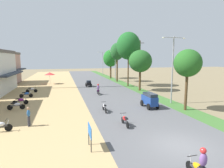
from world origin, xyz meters
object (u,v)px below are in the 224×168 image
(motorbike_ahead_second, at_px, (125,120))
(median_tree_second, at_px, (140,61))
(parked_motorbike_fifth, at_px, (32,90))
(streetlamp_mid, at_px, (115,63))
(vendor_umbrella, at_px, (50,74))
(car_van_blue, at_px, (150,99))
(car_hatchback_black, at_px, (89,83))
(median_tree_nearest, at_px, (188,63))
(parked_motorbike_fourth, at_px, (26,94))
(streetlamp_far, at_px, (103,62))
(pedestrian_on_shoulder, at_px, (29,116))
(streetlamp_near, at_px, (173,66))
(median_tree_fifth, at_px, (111,58))
(motorbike_ahead_third, at_px, (104,107))
(utility_pole_near, at_px, (140,62))
(motorbike_ahead_fourth, at_px, (98,89))
(median_tree_third, at_px, (128,46))
(parked_motorbike_second, at_px, (16,105))
(parked_motorbike_third, at_px, (21,101))
(parked_motorbike_nearest, at_px, (0,126))
(motorbike_foreground_rider, at_px, (201,165))
(street_signboard, at_px, (90,132))

(motorbike_ahead_second, bearing_deg, median_tree_second, 62.60)
(parked_motorbike_fifth, bearing_deg, streetlamp_mid, 36.35)
(vendor_umbrella, height_order, car_van_blue, vendor_umbrella)
(car_van_blue, distance_m, car_hatchback_black, 17.83)
(parked_motorbike_fifth, height_order, median_tree_nearest, median_tree_nearest)
(parked_motorbike_fourth, relative_size, streetlamp_far, 0.24)
(parked_motorbike_fourth, distance_m, car_van_blue, 17.22)
(pedestrian_on_shoulder, xyz_separation_m, streetlamp_near, (15.67, 3.94, 3.75))
(median_tree_second, height_order, median_tree_fifth, median_tree_fifth)
(motorbike_ahead_third, bearing_deg, streetlamp_near, 9.27)
(parked_motorbike_fifth, distance_m, median_tree_second, 18.45)
(utility_pole_near, height_order, motorbike_ahead_fourth, utility_pole_near)
(streetlamp_far, xyz_separation_m, motorbike_ahead_third, (-8.78, -41.63, -3.89))
(median_tree_second, xyz_separation_m, median_tree_fifth, (0.07, 20.21, 0.44))
(motorbike_ahead_second, bearing_deg, pedestrian_on_shoulder, 165.82)
(motorbike_ahead_fourth, bearing_deg, median_tree_third, 44.36)
(vendor_umbrella, height_order, streetlamp_far, streetlamp_far)
(vendor_umbrella, relative_size, median_tree_third, 0.24)
(parked_motorbike_fifth, bearing_deg, parked_motorbike_second, -90.18)
(median_tree_third, bearing_deg, utility_pole_near, 35.12)
(parked_motorbike_third, relative_size, motorbike_ahead_fourth, 1.00)
(utility_pole_near, height_order, motorbike_ahead_second, utility_pole_near)
(parked_motorbike_nearest, distance_m, utility_pole_near, 30.75)
(median_tree_nearest, bearing_deg, streetlamp_near, 86.07)
(streetlamp_mid, relative_size, utility_pole_near, 0.80)
(parked_motorbike_fifth, relative_size, motorbike_foreground_rider, 1.00)
(streetlamp_mid, distance_m, motorbike_foreground_rider, 39.37)
(median_tree_third, relative_size, motorbike_ahead_second, 5.87)
(car_van_blue, xyz_separation_m, motorbike_ahead_second, (-4.50, -4.62, -0.45))
(vendor_umbrella, bearing_deg, median_tree_third, -24.42)
(car_hatchback_black, bearing_deg, pedestrian_on_shoulder, -110.93)
(parked_motorbike_fourth, bearing_deg, parked_motorbike_third, -88.91)
(motorbike_ahead_fourth, bearing_deg, median_tree_fifth, 70.71)
(parked_motorbike_third, xyz_separation_m, median_tree_second, (17.75, 5.47, 4.51))
(parked_motorbike_nearest, bearing_deg, street_signboard, -34.91)
(pedestrian_on_shoulder, height_order, median_tree_fifth, median_tree_fifth)
(motorbike_foreground_rider, bearing_deg, parked_motorbike_nearest, 140.42)
(median_tree_fifth, bearing_deg, parked_motorbike_fourth, -129.84)
(parked_motorbike_second, distance_m, motorbike_ahead_second, 12.40)
(median_tree_third, bearing_deg, vendor_umbrella, 155.58)
(parked_motorbike_nearest, height_order, parked_motorbike_fourth, same)
(parked_motorbike_nearest, distance_m, parked_motorbike_third, 8.63)
(parked_motorbike_third, relative_size, vendor_umbrella, 0.71)
(vendor_umbrella, distance_m, motorbike_ahead_fourth, 16.33)
(parked_motorbike_fourth, bearing_deg, motorbike_foreground_rider, -63.23)
(parked_motorbike_third, distance_m, street_signboard, 14.50)
(parked_motorbike_third, xyz_separation_m, car_van_blue, (14.31, -5.23, 0.47))
(motorbike_ahead_third, bearing_deg, vendor_umbrella, 106.12)
(parked_motorbike_second, xyz_separation_m, median_tree_fifth, (17.79, 27.92, 4.95))
(streetlamp_near, bearing_deg, parked_motorbike_fourth, 155.39)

